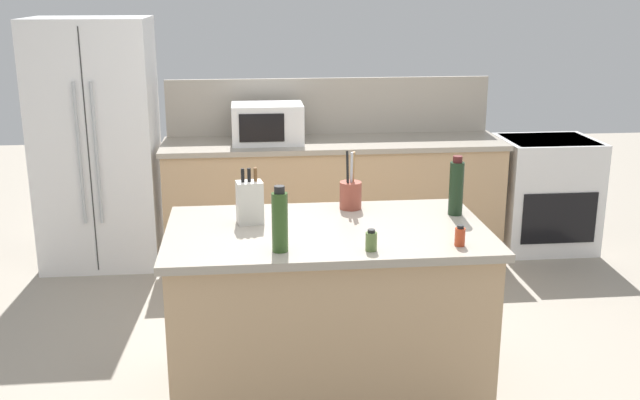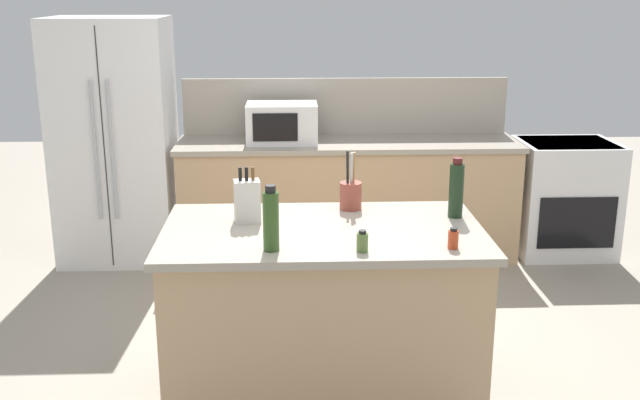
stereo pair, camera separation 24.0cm
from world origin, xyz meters
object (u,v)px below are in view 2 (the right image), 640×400
at_px(spice_jar_oregano, 362,242).
at_px(range_oven, 564,197).
at_px(olive_oil_bottle, 271,220).
at_px(refrigerator, 115,141).
at_px(microwave, 282,123).
at_px(wine_bottle, 456,189).
at_px(spice_jar_paprika, 453,239).
at_px(knife_block, 247,201).
at_px(utensil_crock, 351,194).

bearing_deg(spice_jar_oregano, range_oven, 53.23).
bearing_deg(spice_jar_oregano, olive_oil_bottle, 175.18).
height_order(refrigerator, microwave, refrigerator).
bearing_deg(olive_oil_bottle, refrigerator, 116.53).
distance_m(range_oven, wine_bottle, 2.52).
bearing_deg(range_oven, microwave, 180.00).
xyz_separation_m(olive_oil_bottle, spice_jar_paprika, (0.84, -0.01, -0.10)).
xyz_separation_m(microwave, wine_bottle, (0.93, -2.03, -0.00)).
bearing_deg(wine_bottle, olive_oil_bottle, -153.28).
bearing_deg(range_oven, refrigerator, 179.18).
bearing_deg(spice_jar_oregano, wine_bottle, 43.71).
bearing_deg(refrigerator, knife_block, -61.58).
relative_size(microwave, knife_block, 1.89).
bearing_deg(spice_jar_paprika, range_oven, 59.64).
relative_size(utensil_crock, spice_jar_paprika, 3.19).
height_order(knife_block, spice_jar_paprika, knife_block).
relative_size(refrigerator, spice_jar_oregano, 18.55).
height_order(microwave, spice_jar_paprika, microwave).
xyz_separation_m(range_oven, knife_block, (-2.45, -2.07, 0.59)).
relative_size(refrigerator, wine_bottle, 5.95).
height_order(spice_jar_oregano, spice_jar_paprika, spice_jar_oregano).
distance_m(olive_oil_bottle, spice_jar_paprika, 0.85).
height_order(range_oven, knife_block, knife_block).
height_order(microwave, olive_oil_bottle, olive_oil_bottle).
xyz_separation_m(knife_block, wine_bottle, (1.09, 0.04, 0.04)).
height_order(microwave, wine_bottle, wine_bottle).
xyz_separation_m(refrigerator, range_oven, (3.60, -0.05, -0.48)).
distance_m(range_oven, spice_jar_oregano, 3.22).
xyz_separation_m(microwave, olive_oil_bottle, (-0.03, -2.51, -0.01)).
distance_m(microwave, knife_block, 2.07).
bearing_deg(knife_block, wine_bottle, -6.41).
bearing_deg(refrigerator, range_oven, -0.82).
bearing_deg(wine_bottle, refrigerator, 137.14).
xyz_separation_m(range_oven, microwave, (-2.29, 0.00, 0.63)).
bearing_deg(knife_block, olive_oil_bottle, -81.95).
bearing_deg(wine_bottle, utensil_crock, 162.82).
distance_m(utensil_crock, wine_bottle, 0.57).
bearing_deg(utensil_crock, knife_block, -159.32).
bearing_deg(spice_jar_oregano, microwave, 98.64).
bearing_deg(knife_block, range_oven, 31.59).
relative_size(range_oven, microwave, 1.68).
height_order(refrigerator, knife_block, refrigerator).
bearing_deg(refrigerator, microwave, -2.25).
distance_m(refrigerator, spice_jar_oregano, 3.10).
relative_size(range_oven, wine_bottle, 2.88).
relative_size(refrigerator, range_oven, 2.06).
height_order(microwave, knife_block, microwave).
height_order(wine_bottle, spice_jar_paprika, wine_bottle).
relative_size(microwave, utensil_crock, 1.71).
bearing_deg(knife_block, microwave, 76.95).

